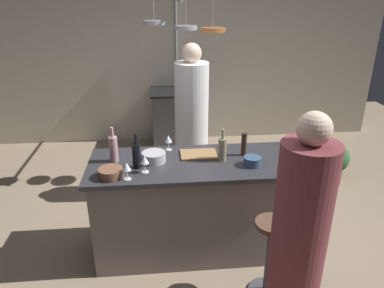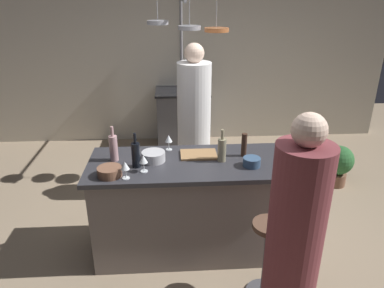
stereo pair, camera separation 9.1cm
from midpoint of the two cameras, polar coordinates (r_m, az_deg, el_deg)
name	(u,v)px [view 1 (the left image)]	position (r m, az deg, el deg)	size (l,w,h in m)	color
ground_plane	(193,246)	(3.56, -0.52, -15.94)	(9.00, 9.00, 0.00)	gray
back_wall	(176,58)	(5.69, -3.09, 13.50)	(6.40, 0.16, 2.60)	beige
kitchen_island	(194,206)	(3.30, -0.55, -9.82)	(1.80, 0.72, 0.90)	slate
stove_range	(178,119)	(5.52, -2.72, 4.03)	(0.80, 0.64, 0.89)	#47474C
chef	(192,128)	(4.06, -0.70, 2.50)	(0.37, 0.37, 1.76)	white
bar_stool_right	(269,255)	(2.94, 11.29, -16.93)	(0.28, 0.28, 0.68)	#4C4C51
guest_right	(298,245)	(2.44, 15.41, -15.18)	(0.35, 0.35, 1.65)	brown
overhead_pot_rack	(182,40)	(4.63, -2.11, 16.19)	(0.91, 1.50, 2.17)	gray
potted_plant	(334,161)	(4.79, 21.12, -2.56)	(0.36, 0.36, 0.52)	brown
cutting_board	(199,154)	(3.19, 0.24, -1.67)	(0.32, 0.22, 0.02)	#997047
pepper_mill	(244,144)	(3.18, 7.44, -0.04)	(0.05, 0.05, 0.21)	#382319
wine_bottle_dark	(137,155)	(2.97, -9.68, -1.74)	(0.07, 0.07, 0.30)	black
wine_bottle_white	(222,149)	(3.06, 4.01, -0.81)	(0.07, 0.07, 0.29)	gray
wine_bottle_rose	(114,149)	(3.11, -13.19, -0.71)	(0.07, 0.07, 0.31)	#B78C8E
wine_glass_near_left_guest	(127,167)	(2.80, -11.29, -3.65)	(0.07, 0.07, 0.15)	silver
wine_glass_near_right_guest	(145,160)	(2.88, -8.44, -2.62)	(0.07, 0.07, 0.15)	silver
wine_glass_by_chef	(168,139)	(3.27, -4.60, 0.72)	(0.07, 0.07, 0.15)	silver
mixing_bowl_blue	(252,161)	(3.03, 8.71, -2.72)	(0.15, 0.15, 0.08)	#334C6B
mixing_bowl_steel	(154,157)	(3.08, -6.92, -2.06)	(0.20, 0.20, 0.08)	#B7B7BC
mixing_bowl_wooden	(111,173)	(2.89, -13.68, -4.48)	(0.19, 0.19, 0.07)	brown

